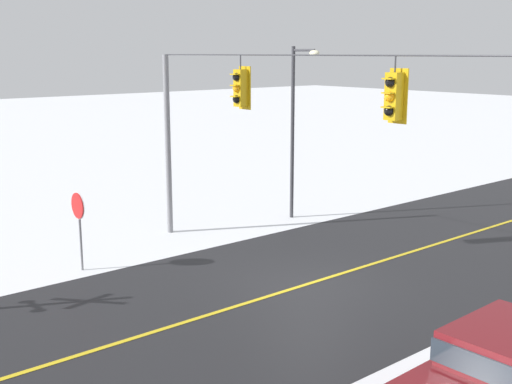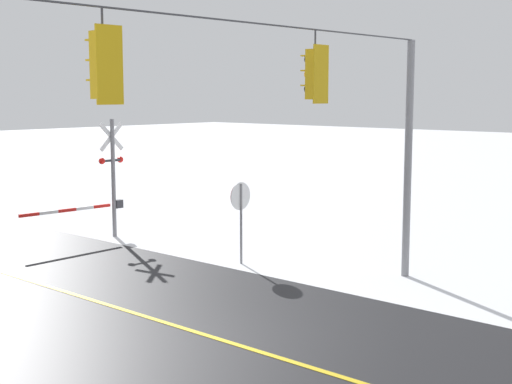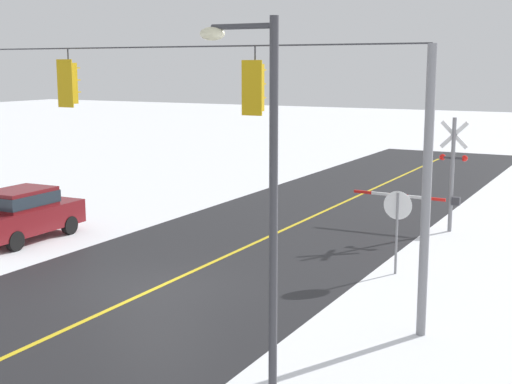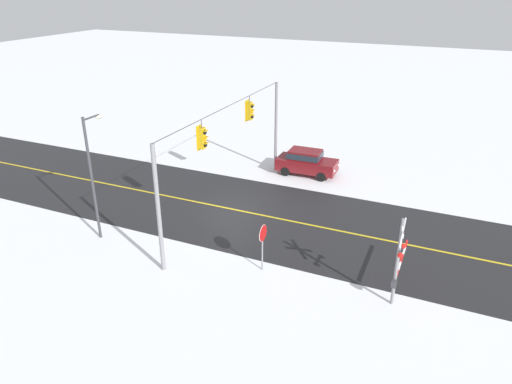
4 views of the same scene
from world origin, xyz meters
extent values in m
plane|color=white|center=(0.00, 0.00, 0.00)|extent=(160.00, 160.00, 0.00)
cube|color=black|center=(0.00, 6.00, 0.00)|extent=(9.00, 80.00, 0.01)
cube|color=gold|center=(0.00, 6.00, 0.01)|extent=(0.14, 72.00, 0.01)
cylinder|color=gray|center=(-7.00, 0.00, 3.10)|extent=(0.20, 0.20, 6.20)
cylinder|color=#38383D|center=(0.00, 0.00, 6.20)|extent=(14.00, 0.04, 0.04)
cylinder|color=#38383D|center=(-2.93, 0.00, 5.99)|extent=(0.04, 0.04, 0.41)
cube|color=#C6990F|center=(-2.93, 0.00, 5.25)|extent=(0.34, 0.28, 1.08)
cube|color=#C6990F|center=(-2.93, 0.16, 5.25)|extent=(0.52, 0.03, 1.26)
sphere|color=black|center=(-2.93, -0.15, 5.57)|extent=(0.24, 0.24, 0.24)
cube|color=#C6990F|center=(-2.93, -0.22, 5.65)|extent=(0.26, 0.16, 0.03)
sphere|color=#F99E0F|center=(-2.93, -0.15, 5.25)|extent=(0.24, 0.24, 0.24)
cube|color=#C6990F|center=(-2.93, -0.22, 5.33)|extent=(0.26, 0.16, 0.03)
sphere|color=black|center=(-2.93, -0.15, 4.93)|extent=(0.24, 0.24, 0.24)
cube|color=#C6990F|center=(-2.93, -0.22, 5.01)|extent=(0.26, 0.16, 0.03)
cylinder|color=#38383D|center=(2.69, 0.00, 6.01)|extent=(0.04, 0.04, 0.37)
cube|color=#C6990F|center=(2.69, 0.00, 5.29)|extent=(0.34, 0.28, 1.08)
cube|color=#C6990F|center=(2.69, 0.16, 5.29)|extent=(0.52, 0.03, 1.26)
sphere|color=black|center=(2.69, -0.15, 5.61)|extent=(0.24, 0.24, 0.24)
cube|color=#C6990F|center=(2.69, -0.22, 5.69)|extent=(0.26, 0.16, 0.03)
sphere|color=#F99E0F|center=(2.69, -0.15, 5.29)|extent=(0.24, 0.24, 0.24)
cube|color=#C6990F|center=(2.69, -0.22, 5.37)|extent=(0.26, 0.16, 0.03)
sphere|color=black|center=(2.69, -0.15, 4.97)|extent=(0.24, 0.24, 0.24)
cube|color=#C6990F|center=(2.69, -0.22, 5.05)|extent=(0.26, 0.16, 0.03)
cylinder|color=gray|center=(-5.13, -4.24, 1.15)|extent=(0.07, 0.07, 2.30)
cylinder|color=#B71414|center=(-5.13, -4.28, 1.95)|extent=(0.76, 0.03, 0.76)
cylinder|color=white|center=(-5.13, -4.26, 1.95)|extent=(0.80, 0.02, 0.80)
cube|color=maroon|center=(7.03, -2.18, 1.42)|extent=(1.55, 2.17, 0.64)
cube|color=#232D38|center=(7.03, -2.18, 1.42)|extent=(1.59, 2.25, 0.40)
cylinder|color=black|center=(6.20, -1.08, 0.32)|extent=(0.24, 0.65, 0.64)
cylinder|color=#38383D|center=(-5.80, 4.78, 3.25)|extent=(0.14, 0.14, 6.50)
cylinder|color=#38383D|center=(-5.25, 4.78, 6.35)|extent=(1.10, 0.09, 0.09)
ellipsoid|color=beige|center=(-4.70, 4.78, 6.25)|extent=(0.44, 0.28, 0.22)
camera|label=1|loc=(12.16, -12.00, 6.26)|focal=45.68mm
camera|label=2|loc=(10.01, 9.81, 4.83)|focal=51.71mm
camera|label=3|loc=(-10.78, 14.76, 5.75)|focal=50.43mm
camera|label=4|loc=(-22.63, -11.75, 12.57)|focal=33.63mm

